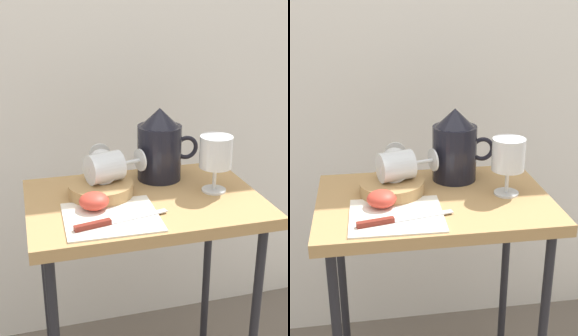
% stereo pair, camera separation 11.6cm
% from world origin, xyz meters
% --- Properties ---
extents(curtain_drape, '(2.40, 0.03, 2.14)m').
position_xyz_m(curtain_drape, '(0.00, 0.48, 1.07)').
color(curtain_drape, silver).
rests_on(curtain_drape, ground_plane).
extents(table, '(0.59, 0.40, 0.73)m').
position_xyz_m(table, '(0.00, 0.00, 0.64)').
color(table, '#AD8451').
rests_on(table, ground_plane).
extents(linen_napkin, '(0.22, 0.20, 0.00)m').
position_xyz_m(linen_napkin, '(-0.10, -0.09, 0.73)').
color(linen_napkin, silver).
rests_on(linen_napkin, table).
extents(basket_tray, '(0.17, 0.17, 0.03)m').
position_xyz_m(basket_tray, '(-0.10, 0.04, 0.74)').
color(basket_tray, '#AD8451').
rests_on(basket_tray, table).
extents(pitcher, '(0.17, 0.12, 0.20)m').
position_xyz_m(pitcher, '(0.08, 0.12, 0.81)').
color(pitcher, black).
rests_on(pitcher, table).
extents(wine_glass_upright, '(0.08, 0.08, 0.15)m').
position_xyz_m(wine_glass_upright, '(0.19, -0.01, 0.82)').
color(wine_glass_upright, silver).
rests_on(wine_glass_upright, table).
extents(wine_glass_tipped_near, '(0.08, 0.15, 0.07)m').
position_xyz_m(wine_glass_tipped_near, '(-0.09, 0.07, 0.80)').
color(wine_glass_tipped_near, silver).
rests_on(wine_glass_tipped_near, basket_tray).
extents(wine_glass_tipped_far, '(0.16, 0.11, 0.08)m').
position_xyz_m(wine_glass_tipped_far, '(-0.09, 0.05, 0.80)').
color(wine_glass_tipped_far, silver).
rests_on(wine_glass_tipped_far, basket_tray).
extents(apple_half_left, '(0.07, 0.07, 0.04)m').
position_xyz_m(apple_half_left, '(-0.13, -0.04, 0.75)').
color(apple_half_left, '#CC3D2D').
rests_on(apple_half_left, linen_napkin).
extents(knife, '(0.23, 0.06, 0.01)m').
position_xyz_m(knife, '(-0.12, -0.13, 0.73)').
color(knife, silver).
rests_on(knife, linen_napkin).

